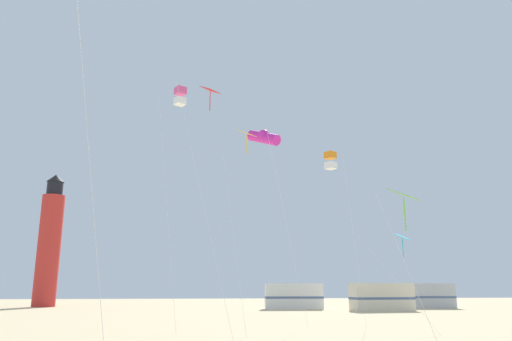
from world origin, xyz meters
TOP-DOWN VIEW (x-y plane):
  - kite_diamond_scarlet at (-0.82, 18.46)m, footprint 3.11×2.44m
  - kite_box_rainbow at (-2.57, 22.27)m, footprint 1.71×1.71m
  - kite_box_orange at (7.24, 23.37)m, footprint 2.35×2.35m
  - kite_tube_magenta at (2.81, 23.12)m, footprint 3.63×3.76m
  - kite_diamond_cyan at (10.59, 20.79)m, footprint 3.42×3.42m
  - kite_diamond_gold at (1.29, 19.79)m, footprint 2.11×2.11m
  - kite_diamond_lime at (5.43, 8.82)m, footprint 1.78×1.78m
  - lighthouse_distant at (-19.74, 58.53)m, footprint 2.80×2.80m
  - rv_van_white at (9.90, 49.06)m, footprint 6.60×2.82m
  - rv_van_cream at (18.17, 43.79)m, footprint 6.62×2.88m
  - rv_van_silver at (25.60, 49.16)m, footprint 6.56×2.70m

SIDE VIEW (x-z plane):
  - rv_van_white at x=9.90m, z-range -0.01..2.79m
  - rv_van_cream at x=18.17m, z-range -0.01..2.79m
  - rv_van_silver at x=25.60m, z-range -0.01..2.79m
  - kite_diamond_cyan at x=10.59m, z-range 2.34..7.82m
  - kite_diamond_lime at x=5.43m, z-range 2.42..8.02m
  - lighthouse_distant at x=-19.74m, z-range -0.56..16.24m
  - kite_box_orange at x=7.24m, z-range 4.91..15.91m
  - kite_diamond_gold at x=1.29m, z-range 4.86..15.98m
  - kite_tube_magenta at x=2.81m, z-range 5.53..18.00m
  - kite_diamond_scarlet at x=-0.82m, z-range 5.68..18.80m
  - kite_box_rainbow at x=-2.57m, z-range 6.65..21.19m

